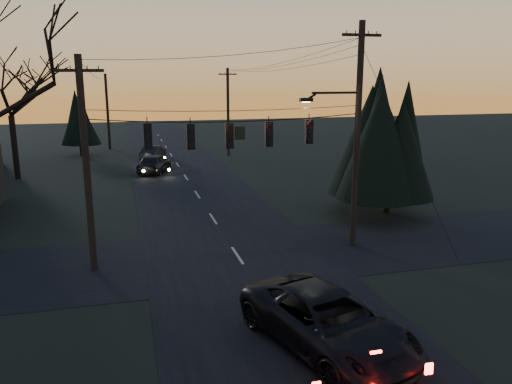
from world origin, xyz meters
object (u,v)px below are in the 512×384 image
object	(u,v)px
utility_pole_far_r	(229,156)
sedan_oncoming_a	(154,163)
evergreen_right	(391,128)
sedan_oncoming_b	(153,153)
utility_pole_right	(352,245)
suv_near	(327,321)
utility_pole_far_l	(110,149)
utility_pole_left	(94,269)

from	to	relation	value
utility_pole_far_r	sedan_oncoming_a	world-z (taller)	utility_pole_far_r
evergreen_right	sedan_oncoming_b	world-z (taller)	evergreen_right
utility_pole_right	sedan_oncoming_a	size ratio (longest dim) A/B	2.18
suv_near	sedan_oncoming_b	xyz separation A→B (m)	(-2.70, 35.27, -0.15)
utility_pole_far_r	sedan_oncoming_a	bearing A→B (deg)	-136.40
utility_pole_far_l	evergreen_right	distance (m)	35.40
suv_near	sedan_oncoming_a	xyz separation A→B (m)	(-3.02, 28.74, -0.05)
utility_pole_left	sedan_oncoming_a	world-z (taller)	utility_pole_left
utility_pole_far_r	sedan_oncoming_b	world-z (taller)	utility_pole_far_r
utility_pole_right	utility_pole_left	world-z (taller)	utility_pole_right
utility_pole_far_l	sedan_oncoming_a	size ratio (longest dim) A/B	1.74
evergreen_right	sedan_oncoming_a	distance (m)	20.41
utility_pole_far_r	sedan_oncoming_a	distance (m)	10.68
utility_pole_right	sedan_oncoming_a	xyz separation A→B (m)	(-7.72, 20.65, 0.78)
sedan_oncoming_a	utility_pole_right	bearing A→B (deg)	131.06
utility_pole_right	utility_pole_left	distance (m)	11.50
evergreen_right	suv_near	distance (m)	16.29
evergreen_right	utility_pole_far_l	bearing A→B (deg)	117.04
utility_pole_right	sedan_oncoming_a	world-z (taller)	utility_pole_right
utility_pole_far_r	suv_near	xyz separation A→B (m)	(-4.70, -36.09, 0.83)
utility_pole_far_l	suv_near	distance (m)	44.62
evergreen_right	sedan_oncoming_a	size ratio (longest dim) A/B	1.86
suv_near	sedan_oncoming_b	distance (m)	35.38
utility_pole_far_l	suv_near	size ratio (longest dim) A/B	1.34
utility_pole_far_l	utility_pole_left	bearing A→B (deg)	-90.00
utility_pole_far_l	sedan_oncoming_b	size ratio (longest dim) A/B	1.93
utility_pole_left	utility_pole_far_l	distance (m)	36.00
evergreen_right	utility_pole_far_r	bearing A→B (deg)	100.82
utility_pole_left	suv_near	world-z (taller)	utility_pole_left
utility_pole_far_r	suv_near	bearing A→B (deg)	-97.42
utility_pole_right	suv_near	world-z (taller)	utility_pole_right
utility_pole_right	evergreen_right	xyz separation A→B (m)	(4.44, 4.77, 4.87)
sedan_oncoming_a	sedan_oncoming_b	world-z (taller)	sedan_oncoming_a
sedan_oncoming_a	evergreen_right	bearing A→B (deg)	148.00
utility_pole_right	sedan_oncoming_b	world-z (taller)	utility_pole_right
suv_near	evergreen_right	bearing A→B (deg)	37.82
utility_pole_right	evergreen_right	size ratio (longest dim) A/B	1.17
utility_pole_far_r	utility_pole_far_l	world-z (taller)	utility_pole_far_r
utility_pole_far_l	evergreen_right	size ratio (longest dim) A/B	0.93
utility_pole_left	utility_pole_far_r	size ratio (longest dim) A/B	1.00
evergreen_right	utility_pole_right	bearing A→B (deg)	-132.92
utility_pole_left	evergreen_right	distance (m)	17.34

